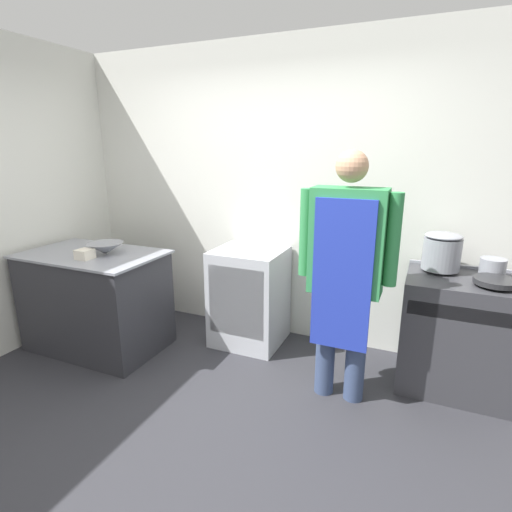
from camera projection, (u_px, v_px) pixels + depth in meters
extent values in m
plane|color=#2D2D33|center=(184.00, 436.00, 2.55)|extent=(14.00, 14.00, 0.00)
cube|color=silver|center=(279.00, 195.00, 3.68)|extent=(8.00, 0.05, 2.70)
cube|color=silver|center=(55.00, 193.00, 3.87)|extent=(0.05, 8.00, 2.70)
cube|color=#2D2D33|center=(97.00, 301.00, 3.60)|extent=(1.17, 0.73, 0.87)
cube|color=gray|center=(91.00, 254.00, 3.48)|extent=(1.22, 0.76, 0.02)
cube|color=#38383D|center=(459.00, 334.00, 2.98)|extent=(0.81, 0.62, 0.87)
cube|color=gray|center=(467.00, 314.00, 2.64)|extent=(0.74, 0.03, 0.10)
cube|color=gray|center=(465.00, 267.00, 3.12)|extent=(0.81, 0.03, 0.02)
cube|color=silver|center=(250.00, 296.00, 3.69)|extent=(0.61, 0.58, 0.89)
cube|color=silver|center=(236.00, 302.00, 3.43)|extent=(0.52, 0.02, 0.62)
cylinder|color=#38476B|center=(326.00, 342.00, 2.91)|extent=(0.14, 0.14, 0.81)
cylinder|color=#38476B|center=(356.00, 348.00, 2.83)|extent=(0.14, 0.14, 0.81)
cube|color=#338C4C|center=(347.00, 241.00, 2.67)|extent=(0.49, 0.22, 0.72)
cube|color=#2338B2|center=(342.00, 277.00, 2.61)|extent=(0.39, 0.02, 1.02)
cylinder|color=#338C4C|center=(306.00, 233.00, 2.77)|extent=(0.09, 0.09, 0.61)
cylinder|color=#338C4C|center=(393.00, 240.00, 2.55)|extent=(0.09, 0.09, 0.61)
sphere|color=tan|center=(352.00, 166.00, 2.54)|extent=(0.21, 0.21, 0.21)
cone|color=gray|center=(106.00, 248.00, 3.44)|extent=(0.31, 0.31, 0.10)
cube|color=silver|center=(85.00, 254.00, 3.29)|extent=(0.12, 0.12, 0.08)
cylinder|color=gray|center=(442.00, 254.00, 2.99)|extent=(0.27, 0.27, 0.24)
ellipsoid|color=gray|center=(444.00, 236.00, 2.95)|extent=(0.27, 0.27, 0.05)
cylinder|color=#262628|center=(496.00, 281.00, 2.69)|extent=(0.28, 0.28, 0.04)
cylinder|color=gray|center=(493.00, 267.00, 2.87)|extent=(0.17, 0.17, 0.12)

